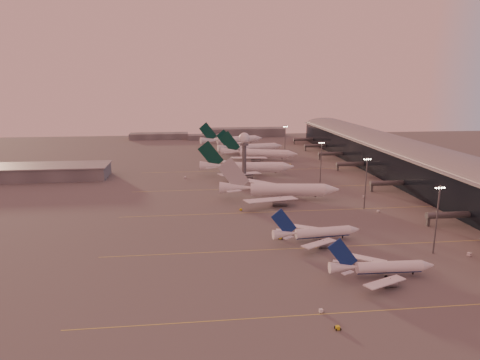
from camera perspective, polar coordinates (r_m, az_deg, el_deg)
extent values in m
plane|color=#585656|center=(149.03, 4.44, -10.71)|extent=(700.00, 700.00, 0.00)
cube|color=#F1E455|center=(128.80, 21.35, -15.70)|extent=(180.00, 0.25, 0.02)
cube|color=#F1E455|center=(165.81, 14.11, -8.55)|extent=(180.00, 0.25, 0.02)
cube|color=#F1E455|center=(206.02, 9.76, -4.02)|extent=(180.00, 0.25, 0.02)
cube|color=#F1E455|center=(247.88, 6.88, -0.98)|extent=(180.00, 0.25, 0.02)
cube|color=#F1E455|center=(295.48, 4.65, 1.38)|extent=(180.00, 0.25, 0.02)
cube|color=black|center=(283.13, 22.00, 1.79)|extent=(36.00, 360.00, 18.00)
cylinder|color=slate|center=(281.63, 22.16, 3.58)|extent=(10.08, 360.00, 10.08)
cube|color=slate|center=(281.60, 22.16, 3.62)|extent=(40.00, 362.00, 0.80)
cylinder|color=#56585D|center=(202.68, 26.31, -4.19)|extent=(22.00, 2.80, 2.80)
cube|color=#56585D|center=(198.15, 23.80, -5.02)|extent=(1.20, 1.20, 4.40)
cylinder|color=#56585D|center=(251.38, 19.26, -0.38)|extent=(22.00, 2.80, 2.80)
cube|color=#56585D|center=(247.74, 17.14, -0.96)|extent=(1.20, 1.20, 4.40)
cylinder|color=#56585D|center=(301.54, 14.71, 2.10)|extent=(22.00, 2.80, 2.80)
cube|color=#56585D|center=(298.51, 12.89, 1.64)|extent=(1.20, 1.20, 4.40)
cylinder|color=#56585D|center=(340.35, 12.18, 3.46)|extent=(22.00, 2.80, 2.80)
cube|color=#56585D|center=(337.68, 10.55, 3.07)|extent=(1.20, 1.20, 4.40)
cylinder|color=#56585D|center=(379.85, 10.17, 4.54)|extent=(22.00, 2.80, 2.80)
cube|color=#56585D|center=(377.45, 8.70, 4.19)|extent=(1.20, 1.20, 4.40)
cylinder|color=#56585D|center=(417.92, 8.61, 5.38)|extent=(22.00, 2.80, 2.80)
cube|color=#56585D|center=(415.74, 7.27, 5.06)|extent=(1.20, 1.20, 4.40)
cube|color=slate|center=(294.49, -24.89, 0.94)|extent=(80.00, 25.00, 8.00)
cube|color=slate|center=(293.72, -24.97, 1.74)|extent=(82.00, 27.00, 0.60)
cylinder|color=#56585D|center=(260.33, 0.56, 2.28)|extent=(2.60, 2.60, 22.00)
cylinder|color=#56585D|center=(258.39, 0.57, 4.78)|extent=(5.20, 5.20, 1.20)
sphere|color=white|center=(257.85, 0.57, 5.64)|extent=(6.40, 6.40, 6.40)
cylinder|color=#56585D|center=(257.39, 0.57, 6.46)|extent=(0.16, 0.16, 2.00)
cylinder|color=#56585D|center=(165.33, 24.74, -4.86)|extent=(0.56, 0.56, 25.00)
cube|color=#56585D|center=(162.27, 25.15, -0.82)|extent=(3.60, 0.25, 0.25)
sphere|color=#FFEABF|center=(161.58, 24.68, -0.98)|extent=(0.56, 0.56, 0.56)
sphere|color=#FFEABF|center=(162.10, 24.98, -0.97)|extent=(0.56, 0.56, 0.56)
sphere|color=#FFEABF|center=(162.62, 25.28, -0.95)|extent=(0.56, 0.56, 0.56)
sphere|color=#FFEABF|center=(163.15, 25.58, -0.94)|extent=(0.56, 0.56, 0.56)
cylinder|color=#56585D|center=(211.09, 16.42, -0.44)|extent=(0.56, 0.56, 25.00)
cube|color=#56585D|center=(208.70, 16.63, 2.76)|extent=(3.60, 0.25, 0.25)
sphere|color=#FFEABF|center=(208.18, 16.24, 2.65)|extent=(0.56, 0.56, 0.56)
sphere|color=#FFEABF|center=(208.57, 16.50, 2.66)|extent=(0.56, 0.56, 0.56)
sphere|color=#FFEABF|center=(208.96, 16.75, 2.66)|extent=(0.56, 0.56, 0.56)
sphere|color=#FFEABF|center=(209.36, 17.00, 2.66)|extent=(0.56, 0.56, 0.56)
cylinder|color=#56585D|center=(259.88, 10.74, 2.37)|extent=(0.56, 0.56, 25.00)
cube|color=#56585D|center=(257.95, 10.85, 4.98)|extent=(3.60, 0.25, 0.25)
sphere|color=#FFEABF|center=(257.56, 10.53, 4.90)|extent=(0.56, 0.56, 0.56)
sphere|color=#FFEABF|center=(257.85, 10.74, 4.90)|extent=(0.56, 0.56, 0.56)
sphere|color=#FFEABF|center=(258.15, 10.96, 4.90)|extent=(0.56, 0.56, 0.56)
sphere|color=#FFEABF|center=(258.45, 11.17, 4.90)|extent=(0.56, 0.56, 0.56)
cylinder|color=#56585D|center=(345.24, 6.03, 5.17)|extent=(0.56, 0.56, 25.00)
cube|color=#56585D|center=(343.78, 6.07, 7.15)|extent=(3.60, 0.25, 0.25)
sphere|color=#FFEABF|center=(343.50, 5.83, 7.08)|extent=(0.56, 0.56, 0.56)
sphere|color=#FFEABF|center=(343.71, 5.99, 7.08)|extent=(0.56, 0.56, 0.56)
sphere|color=#FFEABF|center=(343.93, 6.15, 7.08)|extent=(0.56, 0.56, 0.56)
sphere|color=#FFEABF|center=(344.15, 6.32, 7.08)|extent=(0.56, 0.56, 0.56)
cube|color=slate|center=(458.43, -10.73, 5.79)|extent=(60.00, 18.00, 6.00)
cube|color=slate|center=(470.42, 0.41, 6.38)|extent=(90.00, 20.00, 9.00)
cube|color=slate|center=(447.69, -4.39, 5.74)|extent=(40.00, 15.00, 5.00)
cylinder|color=white|center=(144.19, 19.27, -11.05)|extent=(20.94, 4.13, 3.55)
cylinder|color=navy|center=(144.51, 19.24, -11.34)|extent=(20.49, 3.12, 2.56)
cone|color=white|center=(149.57, 23.70, -10.55)|extent=(4.13, 3.66, 3.55)
cone|color=white|center=(138.80, 13.59, -11.43)|extent=(8.84, 3.79, 3.55)
cube|color=white|center=(135.27, 18.74, -12.96)|extent=(15.06, 9.83, 1.12)
cylinder|color=slate|center=(138.64, 19.34, -13.08)|extent=(4.10, 2.42, 2.31)
cube|color=slate|center=(138.21, 19.37, -12.71)|extent=(0.29, 0.24, 1.42)
cube|color=white|center=(149.87, 16.07, -10.13)|extent=(14.84, 10.49, 1.12)
cylinder|color=slate|center=(149.67, 17.24, -10.92)|extent=(4.10, 2.42, 2.31)
cube|color=slate|center=(149.27, 17.27, -10.57)|extent=(0.29, 0.24, 1.42)
cube|color=navy|center=(136.92, 13.51, -9.77)|extent=(9.75, 0.60, 10.58)
cube|color=white|center=(135.32, 14.15, -12.08)|extent=(4.30, 3.04, 0.23)
cube|color=white|center=(142.25, 13.09, -10.73)|extent=(4.28, 3.21, 0.23)
cylinder|color=black|center=(148.48, 22.05, -11.59)|extent=(0.47, 0.47, 0.93)
cylinder|color=black|center=(146.20, 18.25, -11.65)|extent=(1.04, 0.50, 1.03)
cylinder|color=black|center=(142.81, 18.90, -12.31)|extent=(1.04, 0.50, 1.03)
cylinder|color=white|center=(168.06, 11.00, -6.99)|extent=(21.91, 5.73, 3.69)
cylinder|color=navy|center=(168.34, 10.99, -7.25)|extent=(21.38, 4.66, 2.66)
cone|color=white|center=(173.35, 14.96, -6.57)|extent=(4.52, 4.07, 3.69)
cone|color=white|center=(162.72, 5.97, -7.32)|extent=(9.39, 4.54, 3.69)
cube|color=white|center=(158.52, 10.48, -8.47)|extent=(15.07, 11.67, 1.16)
cylinder|color=slate|center=(161.94, 11.04, -8.66)|extent=(4.40, 2.79, 2.40)
cube|color=slate|center=(161.56, 11.05, -8.32)|extent=(0.31, 0.27, 1.48)
cube|color=white|center=(174.30, 8.21, -6.36)|extent=(15.86, 9.36, 1.16)
cylinder|color=slate|center=(173.89, 9.26, -7.04)|extent=(4.40, 2.79, 2.40)
cube|color=slate|center=(173.53, 9.27, -6.71)|extent=(0.31, 0.27, 1.48)
cube|color=navy|center=(161.05, 5.86, -5.81)|extent=(10.11, 1.30, 10.99)
cube|color=white|center=(158.98, 6.45, -7.80)|extent=(4.40, 3.53, 0.24)
cube|color=white|center=(166.43, 5.54, -6.80)|extent=(4.48, 2.94, 0.24)
cylinder|color=black|center=(172.19, 13.51, -7.51)|extent=(0.49, 0.49, 0.97)
cylinder|color=black|center=(170.11, 10.14, -7.59)|extent=(1.11, 0.58, 1.07)
cylinder|color=black|center=(166.44, 10.69, -8.09)|extent=(1.11, 0.58, 1.07)
cylinder|color=white|center=(221.86, 6.35, -1.55)|extent=(38.61, 11.07, 5.96)
cylinder|color=white|center=(222.21, 6.34, -1.88)|extent=(37.62, 9.32, 4.29)
cone|color=white|center=(225.07, 12.14, -1.56)|extent=(8.12, 6.91, 5.96)
cone|color=white|center=(220.88, -0.66, -1.34)|extent=(16.66, 8.07, 5.96)
cube|color=white|center=(206.22, 4.15, -2.94)|extent=(27.89, 15.42, 1.77)
cylinder|color=slate|center=(210.78, 5.34, -3.29)|extent=(7.84, 4.84, 3.87)
cube|color=slate|center=(210.39, 5.35, -2.94)|extent=(0.32, 0.28, 2.38)
cube|color=white|center=(236.83, 3.77, -0.81)|extent=(25.92, 21.16, 1.77)
cylinder|color=slate|center=(234.06, 4.93, -1.61)|extent=(7.84, 4.84, 3.87)
cube|color=slate|center=(233.71, 4.93, -1.29)|extent=(0.32, 0.28, 2.38)
cube|color=#B1B4B9|center=(219.25, -0.87, 0.45)|extent=(16.42, 2.57, 17.69)
cube|color=white|center=(213.72, -0.81, -1.79)|extent=(7.88, 4.94, 0.24)
cube|color=white|center=(228.01, -0.68, -0.83)|extent=(7.68, 6.41, 0.24)
cylinder|color=black|center=(224.59, 10.02, -2.46)|extent=(0.48, 0.48, 0.96)
cylinder|color=black|center=(224.58, 5.50, -2.30)|extent=(1.11, 0.62, 1.06)
cylinder|color=black|center=(220.52, 5.58, -2.59)|extent=(1.11, 0.62, 1.06)
cylinder|color=white|center=(277.01, 1.82, 1.53)|extent=(38.18, 9.61, 6.09)
cylinder|color=white|center=(277.29, 1.82, 1.25)|extent=(37.27, 7.84, 4.39)
cone|color=white|center=(279.10, 6.45, 1.54)|extent=(7.85, 6.75, 6.09)
cone|color=white|center=(276.75, -3.73, 1.66)|extent=(16.34, 7.55, 6.09)
cube|color=white|center=(261.37, -0.04, 0.59)|extent=(27.76, 16.41, 1.80)
cylinder|color=slate|center=(265.72, 0.94, 0.24)|extent=(7.65, 4.63, 3.96)
cube|color=slate|center=(265.40, 0.94, 0.54)|extent=(0.34, 0.29, 2.44)
cube|color=white|center=(292.46, -0.17, 1.95)|extent=(26.40, 20.40, 1.80)
cylinder|color=slate|center=(289.40, 0.76, 1.32)|extent=(7.65, 4.63, 3.96)
cube|color=slate|center=(289.11, 0.76, 1.60)|extent=(0.34, 0.29, 2.44)
cube|color=#07352B|center=(275.43, -3.92, 3.14)|extent=(16.72, 1.94, 18.03)
cube|color=white|center=(269.58, -3.86, 1.38)|extent=(7.81, 5.14, 0.26)
cube|color=white|center=(283.90, -3.72, 1.98)|extent=(7.67, 6.15, 0.26)
cylinder|color=black|center=(278.91, 4.76, 0.78)|extent=(0.53, 0.53, 1.05)
cylinder|color=black|center=(279.90, 1.17, 0.87)|extent=(1.20, 0.63, 1.16)
cylinder|color=black|center=(275.39, 1.21, 0.67)|extent=(1.20, 0.63, 1.16)
cylinder|color=white|center=(330.07, 3.23, 3.39)|extent=(36.84, 16.41, 5.92)
cylinder|color=white|center=(330.30, 3.22, 3.16)|extent=(35.66, 14.61, 4.26)
cone|color=white|center=(328.09, 7.03, 3.25)|extent=(8.53, 7.74, 5.92)
cone|color=white|center=(334.15, -1.22, 3.66)|extent=(16.46, 10.17, 5.92)
cube|color=white|center=(316.46, 1.24, 2.79)|extent=(27.35, 11.14, 1.75)
cylinder|color=slate|center=(319.79, 2.14, 2.45)|extent=(7.92, 5.76, 3.85)
cube|color=slate|center=(319.53, 2.14, 2.70)|extent=(0.37, 0.33, 2.37)
cube|color=white|center=(346.53, 2.06, 3.70)|extent=(23.21, 23.22, 1.75)
cylinder|color=slate|center=(342.77, 2.71, 3.17)|extent=(7.92, 5.76, 3.85)
cube|color=slate|center=(342.53, 2.71, 3.40)|extent=(0.37, 0.33, 2.37)
cube|color=#07352B|center=(333.21, -1.35, 4.86)|extent=(15.68, 5.11, 17.52)
cube|color=white|center=(327.32, -1.51, 3.48)|extent=(7.44, 3.74, 0.26)
cube|color=white|center=(341.05, -1.02, 3.88)|extent=(7.01, 6.80, 0.26)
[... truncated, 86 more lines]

